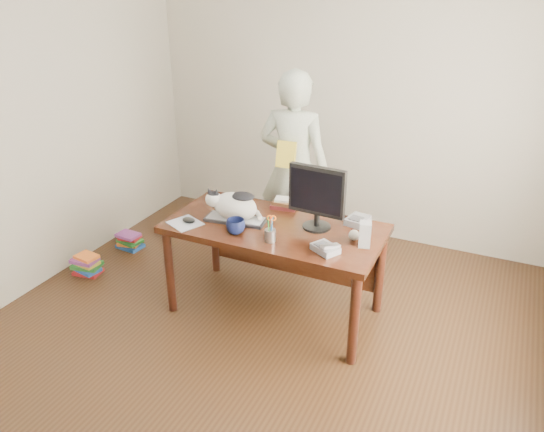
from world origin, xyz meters
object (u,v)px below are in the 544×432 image
(desk, at_px, (279,239))
(mouse, at_px, (189,220))
(person, at_px, (294,168))
(baseball, at_px, (354,235))
(pen_cup, at_px, (270,234))
(keyboard, at_px, (236,219))
(book_stack, at_px, (285,204))
(cat, at_px, (233,205))
(speaker, at_px, (365,234))
(monitor, at_px, (317,194))
(calculator, at_px, (358,220))
(book_pile_b, at_px, (130,241))
(coffee_mug, at_px, (236,226))
(phone, at_px, (326,248))
(book_pile_a, at_px, (87,265))

(desk, distance_m, mouse, 0.70)
(person, bearing_deg, baseball, 128.78)
(desk, relative_size, pen_cup, 7.94)
(keyboard, xyz_separation_m, book_stack, (0.23, 0.39, 0.02))
(cat, xyz_separation_m, speaker, (1.00, 0.03, -0.04))
(person, bearing_deg, monitor, 117.79)
(monitor, distance_m, calculator, 0.41)
(monitor, bearing_deg, desk, -175.66)
(speaker, bearing_deg, keyboard, 166.58)
(pen_cup, bearing_deg, book_pile_b, 161.92)
(monitor, height_order, baseball, monitor)
(calculator, height_order, person, person)
(monitor, height_order, coffee_mug, monitor)
(coffee_mug, bearing_deg, mouse, -179.68)
(desk, distance_m, calculator, 0.61)
(phone, height_order, book_pile_b, phone)
(book_pile_b, bearing_deg, cat, -16.13)
(pen_cup, height_order, person, person)
(cat, bearing_deg, pen_cup, -31.98)
(keyboard, distance_m, baseball, 0.90)
(monitor, distance_m, pen_cup, 0.44)
(desk, bearing_deg, coffee_mug, -123.58)
(desk, distance_m, coffee_mug, 0.42)
(speaker, distance_m, baseball, 0.12)
(keyboard, height_order, mouse, mouse)
(book_pile_a, relative_size, book_pile_b, 1.05)
(speaker, xyz_separation_m, calculator, (-0.14, 0.32, -0.06))
(book_stack, relative_size, book_pile_b, 0.87)
(keyboard, xyz_separation_m, monitor, (0.59, 0.13, 0.26))
(person, distance_m, book_pile_b, 1.78)
(speaker, bearing_deg, calculator, 99.21)
(monitor, distance_m, person, 0.98)
(calculator, bearing_deg, baseball, -67.49)
(phone, xyz_separation_m, book_pile_b, (-2.20, 0.57, -0.70))
(calculator, bearing_deg, book_stack, -172.55)
(desk, bearing_deg, monitor, 0.84)
(desk, bearing_deg, keyboard, -156.72)
(mouse, xyz_separation_m, calculator, (1.15, 0.53, 0.00))
(pen_cup, xyz_separation_m, baseball, (0.52, 0.26, -0.02))
(mouse, bearing_deg, monitor, 43.25)
(desk, bearing_deg, book_pile_a, -170.97)
(pen_cup, bearing_deg, calculator, 48.41)
(phone, height_order, baseball, phone)
(speaker, bearing_deg, phone, -152.59)
(desk, bearing_deg, phone, -31.77)
(mouse, bearing_deg, phone, 24.66)
(book_stack, bearing_deg, desk, -81.51)
(monitor, relative_size, book_pile_a, 1.77)
(calculator, height_order, book_pile_a, calculator)
(desk, height_order, calculator, calculator)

